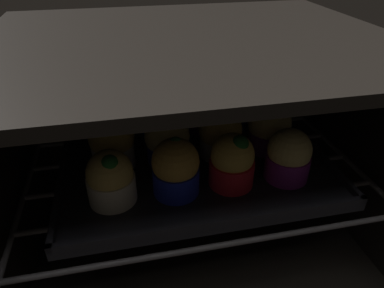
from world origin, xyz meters
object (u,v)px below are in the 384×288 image
(baking_tray, at_px, (192,158))
(muffin_row1_col3, at_px, (269,127))
(muffin_row0_col1, at_px, (176,168))
(muffin_row2_col1, at_px, (159,117))
(muffin_row0_col0, at_px, (111,178))
(muffin_row2_col2, at_px, (206,111))
(muffin_row0_col3, at_px, (288,156))
(muffin_row1_col1, at_px, (167,140))
(muffin_row1_col2, at_px, (220,134))
(muffin_row0_col2, at_px, (232,161))
(muffin_row2_col0, at_px, (111,119))
(muffin_row2_col3, at_px, (248,109))
(muffin_row1_col0, at_px, (112,143))

(baking_tray, distance_m, muffin_row1_col3, 0.14)
(muffin_row0_col1, distance_m, muffin_row2_col1, 0.17)
(muffin_row0_col0, bearing_deg, muffin_row2_col2, 43.47)
(muffin_row0_col3, xyz_separation_m, muffin_row1_col1, (-0.17, 0.09, 0.00))
(muffin_row0_col1, distance_m, muffin_row1_col2, 0.12)
(muffin_row1_col3, bearing_deg, muffin_row0_col2, -138.12)
(muffin_row0_col0, height_order, muffin_row0_col3, muffin_row0_col3)
(muffin_row0_col1, relative_size, muffin_row1_col3, 0.97)
(muffin_row2_col0, bearing_deg, muffin_row0_col0, -91.13)
(muffin_row0_col3, relative_size, muffin_row2_col3, 1.05)
(muffin_row0_col3, relative_size, muffin_row2_col2, 0.96)
(muffin_row0_col2, relative_size, muffin_row1_col2, 1.05)
(muffin_row0_col2, bearing_deg, baking_tray, 116.43)
(muffin_row1_col2, xyz_separation_m, muffin_row2_col2, (-0.00, 0.09, 0.00))
(baking_tray, bearing_deg, muffin_row2_col2, 61.43)
(muffin_row0_col3, bearing_deg, muffin_row1_col0, 160.89)
(baking_tray, xyz_separation_m, muffin_row1_col3, (0.13, -0.00, 0.05))
(muffin_row1_col2, bearing_deg, muffin_row1_col1, 179.53)
(baking_tray, xyz_separation_m, muffin_row0_col0, (-0.13, -0.09, 0.04))
(muffin_row1_col0, relative_size, muffin_row1_col3, 0.97)
(baking_tray, bearing_deg, muffin_row0_col3, -33.81)
(muffin_row0_col2, distance_m, muffin_row2_col3, 0.19)
(muffin_row0_col0, xyz_separation_m, muffin_row0_col1, (0.09, -0.00, 0.00))
(baking_tray, bearing_deg, muffin_row2_col0, 145.52)
(muffin_row0_col3, distance_m, muffin_row2_col1, 0.25)
(muffin_row0_col2, height_order, muffin_row1_col0, same)
(muffin_row0_col2, xyz_separation_m, muffin_row2_col0, (-0.17, 0.17, -0.00))
(baking_tray, xyz_separation_m, muffin_row1_col1, (-0.04, -0.00, 0.04))
(muffin_row0_col0, height_order, muffin_row2_col1, muffin_row0_col0)
(baking_tray, xyz_separation_m, muffin_row0_col3, (0.13, -0.09, 0.04))
(muffin_row2_col1, bearing_deg, muffin_row1_col2, -44.31)
(muffin_row2_col1, bearing_deg, muffin_row1_col3, -26.49)
(muffin_row2_col2, bearing_deg, muffin_row0_col2, -91.21)
(muffin_row0_col0, distance_m, muffin_row2_col0, 0.18)
(muffin_row0_col2, relative_size, muffin_row2_col3, 1.11)
(muffin_row0_col1, height_order, muffin_row2_col1, muffin_row0_col1)
(muffin_row1_col1, distance_m, muffin_row2_col0, 0.13)
(muffin_row0_col1, height_order, muffin_row1_col1, muffin_row0_col1)
(baking_tray, relative_size, muffin_row0_col2, 4.91)
(muffin_row1_col3, bearing_deg, muffin_row1_col2, -179.74)
(muffin_row0_col2, xyz_separation_m, muffin_row1_col2, (0.01, 0.08, -0.00))
(muffin_row0_col1, xyz_separation_m, muffin_row2_col0, (-0.09, 0.18, -0.00))
(muffin_row0_col1, height_order, muffin_row1_col2, muffin_row0_col1)
(muffin_row0_col3, relative_size, muffin_row1_col0, 0.93)
(muffin_row0_col1, bearing_deg, muffin_row2_col1, 90.50)
(baking_tray, relative_size, muffin_row1_col3, 4.70)
(muffin_row0_col2, xyz_separation_m, muffin_row0_col3, (0.09, -0.00, -0.00))
(muffin_row1_col3, distance_m, muffin_row2_col1, 0.20)
(muffin_row1_col2, bearing_deg, muffin_row0_col2, -93.57)
(baking_tray, distance_m, muffin_row0_col1, 0.11)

